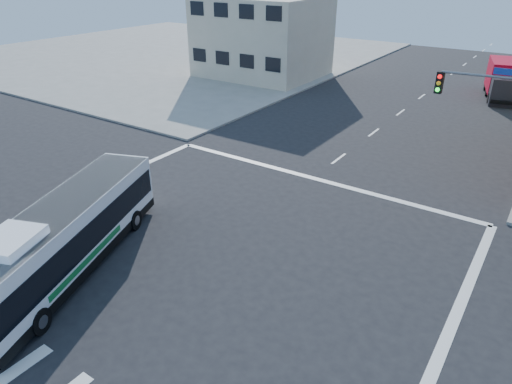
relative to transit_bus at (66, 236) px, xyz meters
The scene contains 5 objects.
ground 5.63m from the transit_bus, 42.45° to the left, with size 120.00×120.00×0.00m, color black.
sidewalk_nw 49.57m from the transit_bus, 128.74° to the left, with size 50.00×50.00×0.15m, color gray.
building_west 36.15m from the transit_bus, 111.17° to the left, with size 12.06×10.06×8.00m.
transit_bus is the anchor object (origin of this frame).
box_truck 39.44m from the transit_bus, 75.54° to the left, with size 3.62×7.41×3.21m.
Camera 1 is at (10.59, -11.98, 11.07)m, focal length 32.00 mm.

